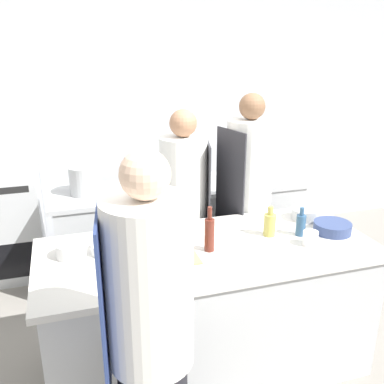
% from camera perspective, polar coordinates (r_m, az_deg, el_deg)
% --- Properties ---
extents(ground_plane, '(16.00, 16.00, 0.00)m').
position_cam_1_polar(ground_plane, '(3.21, 1.99, -21.81)').
color(ground_plane, gray).
extents(wall_back, '(8.00, 0.06, 2.80)m').
position_cam_1_polar(wall_back, '(4.54, -6.77, 10.16)').
color(wall_back, silver).
rests_on(wall_back, ground_plane).
extents(prep_counter, '(2.12, 0.90, 0.90)m').
position_cam_1_polar(prep_counter, '(2.94, 2.09, -15.18)').
color(prep_counter, '#B7BABC').
rests_on(prep_counter, ground_plane).
extents(pass_counter, '(2.31, 0.63, 0.90)m').
position_cam_1_polar(pass_counter, '(4.01, -1.47, -5.19)').
color(pass_counter, '#B7BABC').
rests_on(pass_counter, ground_plane).
extents(chef_at_prep_near, '(0.40, 0.38, 1.74)m').
position_cam_1_polar(chef_at_prep_near, '(1.98, -5.55, -19.58)').
color(chef_at_prep_near, black).
rests_on(chef_at_prep_near, ground_plane).
extents(chef_at_stove, '(0.41, 0.39, 1.66)m').
position_cam_1_polar(chef_at_stove, '(3.36, -1.04, -3.17)').
color(chef_at_stove, black).
rests_on(chef_at_stove, ground_plane).
extents(chef_at_pass_far, '(0.41, 0.39, 1.77)m').
position_cam_1_polar(chef_at_pass_far, '(3.43, 7.38, -1.77)').
color(chef_at_pass_far, black).
rests_on(chef_at_pass_far, ground_plane).
extents(bottle_olive_oil, '(0.06, 0.06, 0.28)m').
position_cam_1_polar(bottle_olive_oil, '(2.78, -3.76, -4.11)').
color(bottle_olive_oil, silver).
rests_on(bottle_olive_oil, prep_counter).
extents(bottle_vinegar, '(0.08, 0.08, 0.21)m').
position_cam_1_polar(bottle_vinegar, '(2.88, 10.31, -4.21)').
color(bottle_vinegar, '#B2A84C').
rests_on(bottle_vinegar, prep_counter).
extents(bottle_wine, '(0.06, 0.06, 0.20)m').
position_cam_1_polar(bottle_wine, '(2.92, 14.30, -4.19)').
color(bottle_wine, '#2D5175').
rests_on(bottle_wine, prep_counter).
extents(bottle_cooking_oil, '(0.06, 0.06, 0.29)m').
position_cam_1_polar(bottle_cooking_oil, '(2.62, 2.34, -5.55)').
color(bottle_cooking_oil, '#5B2319').
rests_on(bottle_cooking_oil, prep_counter).
extents(bowl_mixing_large, '(0.23, 0.23, 0.06)m').
position_cam_1_polar(bowl_mixing_large, '(2.68, -10.85, -7.23)').
color(bowl_mixing_large, '#B7BABC').
rests_on(bowl_mixing_large, prep_counter).
extents(bowl_prep_small, '(0.21, 0.21, 0.08)m').
position_cam_1_polar(bowl_prep_small, '(3.21, 14.89, -2.81)').
color(bowl_prep_small, '#B7BABC').
rests_on(bowl_prep_small, prep_counter).
extents(bowl_ceramic_blue, '(0.25, 0.25, 0.07)m').
position_cam_1_polar(bowl_ceramic_blue, '(3.04, 18.21, -4.51)').
color(bowl_ceramic_blue, navy).
rests_on(bowl_ceramic_blue, prep_counter).
extents(bowl_wooden_salad, '(0.18, 0.18, 0.09)m').
position_cam_1_polar(bowl_wooden_salad, '(2.67, -15.80, -7.43)').
color(bowl_wooden_salad, white).
rests_on(bowl_wooden_salad, prep_counter).
extents(cup, '(0.09, 0.09, 0.09)m').
position_cam_1_polar(cup, '(2.81, 15.50, -5.96)').
color(cup, white).
rests_on(cup, prep_counter).
extents(cutting_board, '(0.35, 0.25, 0.01)m').
position_cam_1_polar(cutting_board, '(2.57, -3.18, -8.77)').
color(cutting_board, tan).
rests_on(cutting_board, prep_counter).
extents(stockpot, '(0.26, 0.26, 0.24)m').
position_cam_1_polar(stockpot, '(3.71, -14.04, 1.55)').
color(stockpot, '#B7BABC').
rests_on(stockpot, pass_counter).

